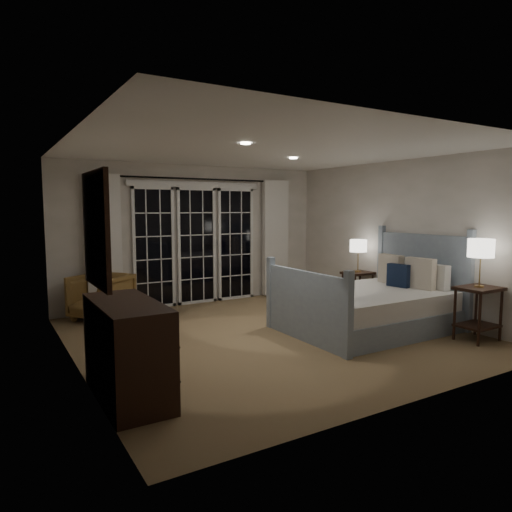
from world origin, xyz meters
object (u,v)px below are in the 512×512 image
bed (371,306)px  dresser (127,350)px  nightstand_left (478,305)px  armchair (101,297)px  lamp_right (358,246)px  lamp_left (481,249)px  nightstand_right (357,284)px

bed → dresser: size_ratio=1.82×
nightstand_left → armchair: size_ratio=0.91×
lamp_right → lamp_left: bearing=-90.9°
nightstand_right → armchair: bearing=160.4°
armchair → lamp_left: bearing=9.3°
nightstand_left → dresser: 4.47m
dresser → lamp_left: bearing=-6.9°
lamp_right → dresser: size_ratio=0.45×
lamp_right → nightstand_left: bearing=-90.9°
nightstand_right → bed: bearing=-125.7°
bed → nightstand_right: bearing=54.3°
bed → lamp_left: size_ratio=3.64×
lamp_left → nightstand_right: bearing=89.1°
nightstand_left → lamp_left: 0.74m
lamp_right → dresser: lamp_right is taller
nightstand_left → armchair: bearing=137.0°
dresser → nightstand_left: bearing=-6.9°
armchair → dresser: size_ratio=0.62×
lamp_right → armchair: bearing=160.4°
nightstand_left → lamp_right: 2.36m
bed → armchair: bearing=141.1°
bed → lamp_right: 1.60m
nightstand_right → nightstand_left: bearing=-90.9°
bed → lamp_left: (0.79, -1.13, 0.88)m
lamp_left → dresser: 4.53m
nightstand_right → lamp_left: lamp_left is taller
nightstand_right → lamp_left: (-0.03, -2.28, 0.80)m
nightstand_right → armchair: size_ratio=0.81×
lamp_left → armchair: bearing=137.0°
bed → lamp_right: bed is taller
nightstand_left → lamp_left: bearing=-36.9°
bed → nightstand_right: size_ratio=3.62×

